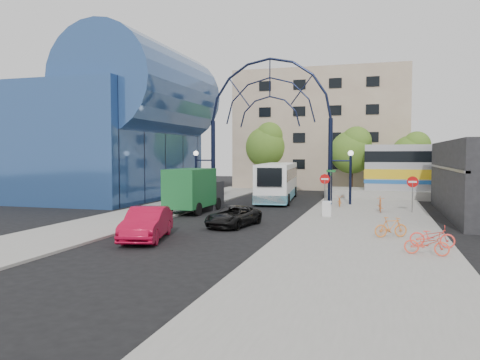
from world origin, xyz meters
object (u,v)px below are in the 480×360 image
(black_suv, at_px, (233,216))
(tree_north_a, at_px, (353,150))
(red_sedan, at_px, (147,224))
(bike_near_a, at_px, (340,201))
(green_truck, at_px, (195,190))
(stop_sign, at_px, (325,182))
(bike_far_c, at_px, (427,244))
(tree_north_c, at_px, (413,153))
(bike_near_b, at_px, (380,204))
(street_name_sign, at_px, (331,180))
(do_not_enter_sign, at_px, (413,185))
(tree_north_b, at_px, (268,145))
(bike_far_b, at_px, (391,227))
(bike_far_a, at_px, (432,236))
(sandwich_board, at_px, (327,207))
(gateway_arch, at_px, (270,101))
(city_bus, at_px, (278,181))

(black_suv, bearing_deg, tree_north_a, 88.53)
(red_sedan, distance_m, bike_near_a, 18.09)
(green_truck, relative_size, black_suv, 1.49)
(stop_sign, relative_size, bike_far_c, 1.47)
(tree_north_c, distance_m, black_suv, 29.30)
(bike_near_b, bearing_deg, tree_north_a, 97.15)
(street_name_sign, xyz_separation_m, green_truck, (-8.99, -5.83, -0.58))
(street_name_sign, relative_size, tree_north_a, 0.40)
(do_not_enter_sign, height_order, tree_north_a, tree_north_a)
(bike_near_a, bearing_deg, red_sedan, -122.60)
(stop_sign, relative_size, red_sedan, 0.53)
(tree_north_b, xyz_separation_m, red_sedan, (1.97, -33.93, -4.48))
(tree_north_a, xyz_separation_m, bike_far_b, (3.23, -26.59, -3.99))
(bike_far_a, bearing_deg, black_suv, 75.03)
(sandwich_board, bearing_deg, street_name_sign, 93.46)
(tree_north_a, bearing_deg, gateway_arch, -117.17)
(gateway_arch, height_order, bike_near_a, gateway_arch)
(black_suv, distance_m, bike_near_a, 12.26)
(bike_near_b, height_order, bike_far_b, bike_near_b)
(street_name_sign, relative_size, tree_north_b, 0.35)
(tree_north_c, bearing_deg, do_not_enter_sign, -93.58)
(tree_north_b, height_order, green_truck, tree_north_b)
(green_truck, xyz_separation_m, bike_near_b, (12.68, 2.86, -0.90))
(tree_north_c, xyz_separation_m, bike_near_a, (-6.21, -15.62, -3.73))
(bike_far_c, bearing_deg, tree_north_a, 17.48)
(red_sedan, distance_m, bike_near_b, 17.38)
(sandwich_board, relative_size, bike_near_b, 0.56)
(street_name_sign, distance_m, tree_north_a, 13.59)
(do_not_enter_sign, height_order, street_name_sign, street_name_sign)
(city_bus, bearing_deg, bike_far_b, -68.00)
(do_not_enter_sign, relative_size, bike_far_a, 1.36)
(gateway_arch, bearing_deg, stop_sign, -22.63)
(stop_sign, distance_m, sandwich_board, 6.20)
(stop_sign, bearing_deg, tree_north_b, 115.83)
(do_not_enter_sign, relative_size, bike_far_b, 1.51)
(red_sedan, xyz_separation_m, bike_far_b, (11.26, 3.34, -0.17))
(tree_north_a, bearing_deg, street_name_sign, -93.96)
(tree_north_b, bearing_deg, bike_far_c, -67.13)
(tree_north_b, relative_size, green_truck, 1.29)
(gateway_arch, bearing_deg, black_suv, -86.22)
(tree_north_c, relative_size, bike_near_a, 3.99)
(green_truck, bearing_deg, bike_far_a, -31.08)
(gateway_arch, relative_size, tree_north_c, 2.10)
(bike_far_c, bearing_deg, do_not_enter_sign, 7.53)
(tree_north_a, bearing_deg, bike_far_b, -83.07)
(street_name_sign, distance_m, black_suv, 12.36)
(tree_north_c, xyz_separation_m, green_truck, (-15.92, -21.16, -2.73))
(sandwich_board, distance_m, city_bus, 12.20)
(stop_sign, relative_size, bike_near_b, 1.43)
(gateway_arch, bearing_deg, sandwich_board, -55.09)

